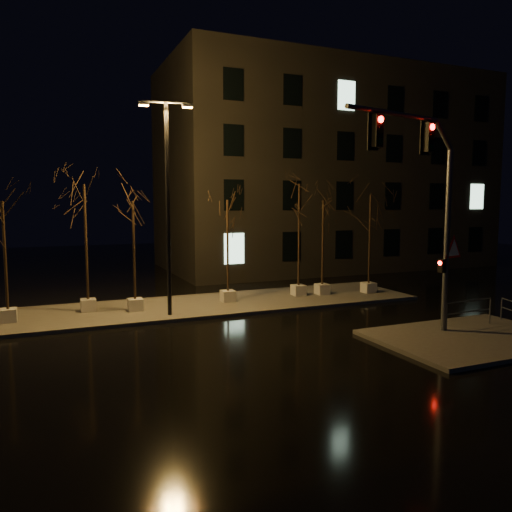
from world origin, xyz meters
name	(u,v)px	position (x,y,z in m)	size (l,w,h in m)	color
ground	(247,338)	(0.00, 0.00, 0.00)	(90.00, 90.00, 0.00)	black
median	(201,306)	(0.00, 6.00, 0.07)	(22.00, 5.00, 0.15)	#46433F
sidewalk_corner	(471,338)	(7.50, -3.50, 0.07)	(7.00, 5.00, 0.15)	#46433F
building	(324,172)	(14.00, 18.00, 7.50)	(25.00, 12.00, 15.00)	black
tree_0	(3,228)	(-8.33, 5.65, 4.02)	(1.80, 1.80, 5.09)	#B1ADA5
tree_1	(85,213)	(-5.12, 6.55, 4.59)	(1.80, 1.80, 5.85)	#B1ADA5
tree_2	(133,226)	(-3.14, 5.78, 3.99)	(1.80, 1.80, 5.06)	#B1ADA5
tree_3	(228,223)	(1.46, 6.12, 4.07)	(1.80, 1.80, 5.16)	#B1ADA5
tree_4	(299,209)	(5.46, 6.22, 4.72)	(1.80, 1.80, 6.03)	#B1ADA5
tree_5	(323,221)	(6.79, 6.01, 4.07)	(1.80, 1.80, 5.17)	#B1ADA5
tree_6	(370,217)	(9.36, 5.42, 4.29)	(1.80, 1.80, 5.46)	#B1ADA5
traffic_signal_mast	(428,194)	(5.95, -2.70, 5.34)	(6.35, 1.49, 7.91)	#595C61
streetlight_main	(168,194)	(-1.90, 4.36, 5.42)	(2.28, 0.62, 9.13)	black
guard_rail_a	(469,309)	(8.49, -2.40, 0.85)	(2.48, 0.19, 1.07)	#595C61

